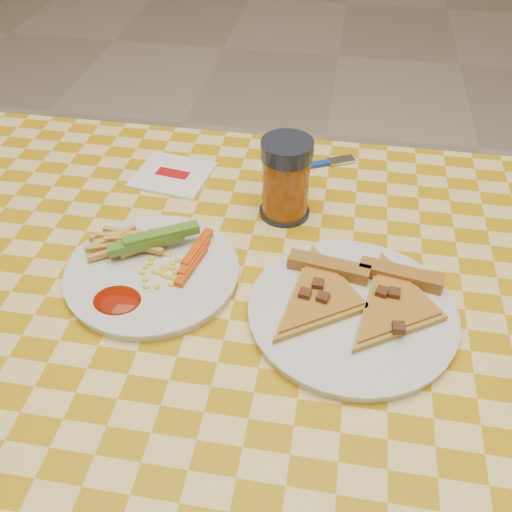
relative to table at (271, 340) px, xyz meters
The scene contains 8 objects.
table is the anchor object (origin of this frame).
plate_left 0.19m from the table, behind, with size 0.24×0.24×0.01m, color silver.
plate_right 0.13m from the table, ahead, with size 0.27×0.27×0.01m, color silver.
fries_veggies 0.21m from the table, 166.81° to the left, with size 0.20×0.18×0.04m.
pizza_slices 0.15m from the table, ahead, with size 0.27×0.24×0.02m.
drink_glass 0.25m from the table, 92.70° to the left, with size 0.08×0.08×0.13m.
napkin 0.36m from the table, 128.11° to the left, with size 0.14×0.13×0.01m.
fork 0.36m from the table, 85.81° to the left, with size 0.15×0.08×0.01m.
Camera 1 is at (0.07, -0.52, 1.32)m, focal length 40.00 mm.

